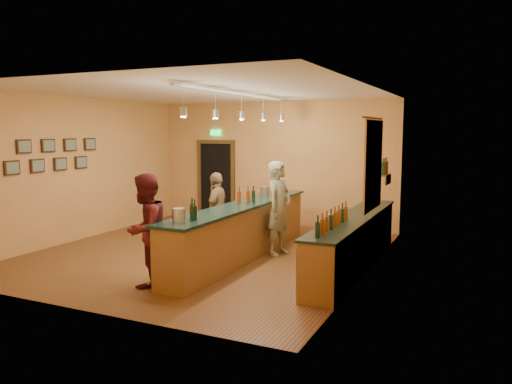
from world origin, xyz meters
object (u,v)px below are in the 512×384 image
at_px(customer_b, 217,211).
at_px(bar_stool, 336,221).
at_px(bartender, 279,208).
at_px(tasting_bar, 242,227).
at_px(back_counter, 354,242).
at_px(customer_a, 145,230).

bearing_deg(customer_b, bar_stool, 115.37).
distance_m(bartender, bar_stool, 1.57).
height_order(tasting_bar, bar_stool, tasting_bar).
distance_m(back_counter, bartender, 1.70).
bearing_deg(customer_a, customer_b, 177.02).
bearing_deg(bar_stool, customer_b, -146.11).
distance_m(tasting_bar, customer_b, 0.90).
xyz_separation_m(customer_a, customer_b, (-0.17, 2.61, -0.09)).
bearing_deg(bartender, bar_stool, -23.12).
xyz_separation_m(back_counter, bartender, (-1.60, 0.36, 0.45)).
bearing_deg(bar_stool, bartender, -121.56).
relative_size(back_counter, bar_stool, 6.82).
bearing_deg(tasting_bar, customer_b, 152.15).
xyz_separation_m(back_counter, customer_a, (-2.76, -2.38, 0.41)).
height_order(tasting_bar, customer_b, customer_b).
relative_size(tasting_bar, customer_a, 2.83).
bearing_deg(bartender, customer_b, 104.12).
height_order(back_counter, customer_a, customer_a).
xyz_separation_m(tasting_bar, bar_stool, (1.35, 1.83, -0.08)).
bearing_deg(bartender, tasting_bar, 142.91).
xyz_separation_m(tasting_bar, bartender, (0.55, 0.54, 0.33)).
height_order(customer_a, customer_b, customer_a).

